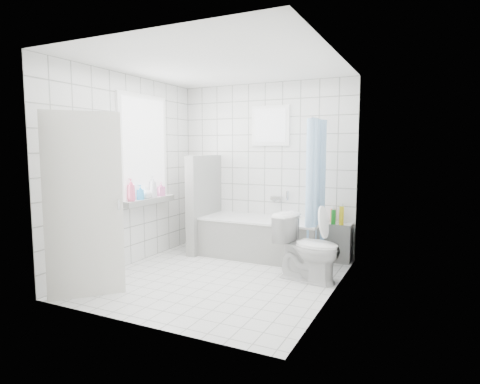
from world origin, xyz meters
The scene contains 19 objects.
ground centered at (0.00, 0.00, 0.00)m, with size 3.00×3.00×0.00m, color white.
ceiling centered at (0.00, 0.00, 2.60)m, with size 3.00×3.00×0.00m, color white.
wall_back centered at (0.00, 1.50, 1.30)m, with size 2.80×0.02×2.60m, color white.
wall_front centered at (0.00, -1.50, 1.30)m, with size 2.80×0.02×2.60m, color white.
wall_left centered at (-1.40, 0.00, 1.30)m, with size 0.02×3.00×2.60m, color white.
wall_right centered at (1.40, 0.00, 1.30)m, with size 0.02×3.00×2.60m, color white.
window_left centered at (-1.35, 0.30, 1.60)m, with size 0.01×0.90×1.40m, color white.
window_back centered at (0.10, 1.46, 1.95)m, with size 0.50×0.01×0.50m, color white.
window_sill centered at (-1.31, 0.30, 0.86)m, with size 0.18×1.02×0.08m, color white.
door centered at (-0.98, -1.18, 1.00)m, with size 0.04×0.80×2.00m, color silver.
bathtub centered at (0.12, 1.12, 0.29)m, with size 1.79×0.77×0.58m.
partition_wall centered at (-0.84, 1.07, 0.75)m, with size 0.15×0.85×1.50m, color white.
tiled_ledge centered at (1.17, 1.38, 0.28)m, with size 0.40×0.24×0.55m, color white.
toilet centered at (1.03, 0.39, 0.41)m, with size 0.45×0.80×0.81m, color white.
curtain_rod centered at (0.95, 1.10, 2.00)m, with size 0.02×0.02×0.80m, color silver.
shower_curtain centered at (0.95, 0.97, 1.10)m, with size 0.14×0.48×1.78m, color #55A9FB, non-canonical shape.
tub_faucet centered at (0.22, 1.46, 0.85)m, with size 0.18×0.06×0.06m, color silver.
sill_bottles centered at (-1.30, 0.24, 1.03)m, with size 0.15×0.80×0.32m.
ledge_bottles centered at (1.16, 1.32, 0.66)m, with size 0.21×0.19×0.26m.
Camera 1 is at (2.35, -4.27, 1.61)m, focal length 30.00 mm.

